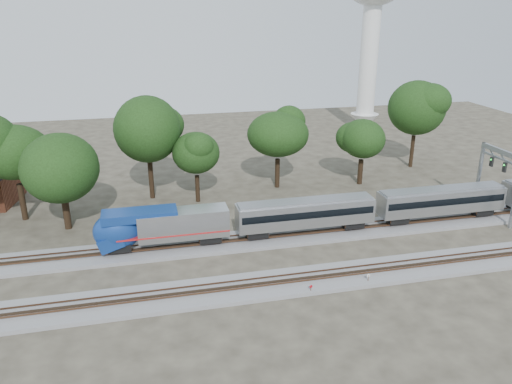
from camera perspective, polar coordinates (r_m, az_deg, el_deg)
ground at (r=52.51m, az=0.88°, el=-8.51°), size 160.00×160.00×0.00m
track_far at (r=57.59m, az=-0.57°, el=-5.51°), size 160.00×5.00×0.73m
track_near at (r=49.05m, az=2.03°, el=-10.50°), size 160.00×5.00×0.73m
switch_stand_red at (r=47.83m, az=6.29°, el=-10.90°), size 0.32×0.09×1.00m
switch_stand_white at (r=50.24m, az=12.72°, el=-9.54°), size 0.36×0.14×1.16m
switch_lever at (r=49.82m, az=9.17°, el=-10.33°), size 0.55×0.39×0.30m
signal_gantry at (r=68.91m, az=26.04°, el=2.43°), size 0.62×7.37×8.97m
tree_1 at (r=67.31m, az=-25.93°, el=4.08°), size 8.97×8.97×12.65m
tree_2 at (r=62.59m, az=-21.48°, el=2.56°), size 7.86×7.86×11.08m
tree_3 at (r=69.23m, az=-12.32°, el=7.04°), size 10.08×10.08×14.21m
tree_4 at (r=67.56m, az=-6.88°, el=4.45°), size 7.10×7.10×10.01m
tree_5 at (r=72.51m, az=2.52°, el=6.61°), size 8.24×8.24×11.61m
tree_6 at (r=75.81m, az=12.11°, el=5.96°), size 7.17×7.17×10.11m
tree_7 at (r=85.99m, az=17.91°, el=9.13°), size 10.14×10.14×14.29m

